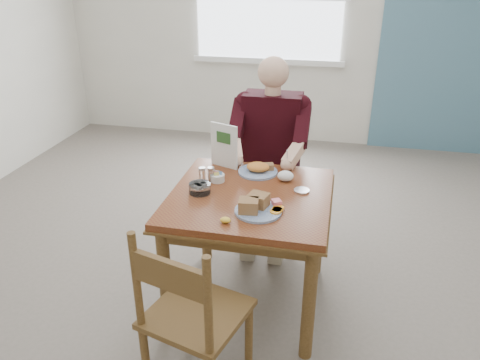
% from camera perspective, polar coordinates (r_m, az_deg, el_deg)
% --- Properties ---
extents(floor, '(6.00, 6.00, 0.00)m').
position_cam_1_polar(floor, '(3.07, 1.12, -14.30)').
color(floor, '#645C51').
rests_on(floor, ground).
extents(wall_back, '(5.50, 0.00, 5.50)m').
position_cam_1_polar(wall_back, '(5.37, 8.00, 19.10)').
color(wall_back, beige).
rests_on(wall_back, ground).
extents(accent_panel, '(1.60, 0.02, 2.80)m').
position_cam_1_polar(accent_panel, '(5.45, 25.74, 17.08)').
color(accent_panel, slate).
rests_on(accent_panel, ground).
extents(lemon_wedge, '(0.06, 0.05, 0.03)m').
position_cam_1_polar(lemon_wedge, '(2.36, -1.78, -4.90)').
color(lemon_wedge, yellow).
rests_on(lemon_wedge, table).
extents(napkin, '(0.11, 0.10, 0.06)m').
position_cam_1_polar(napkin, '(2.81, 5.57, 0.50)').
color(napkin, white).
rests_on(napkin, table).
extents(metal_dish, '(0.11, 0.11, 0.01)m').
position_cam_1_polar(metal_dish, '(2.70, 7.53, -1.29)').
color(metal_dish, silver).
rests_on(metal_dish, table).
extents(table, '(0.92, 0.92, 0.75)m').
position_cam_1_polar(table, '(2.71, 1.23, -3.81)').
color(table, brown).
rests_on(table, ground).
extents(chair_far, '(0.42, 0.42, 0.95)m').
position_cam_1_polar(chair_far, '(3.48, 3.79, 0.11)').
color(chair_far, brown).
rests_on(chair_far, ground).
extents(chair_near, '(0.52, 0.52, 0.95)m').
position_cam_1_polar(chair_near, '(2.23, -5.96, -16.34)').
color(chair_near, brown).
rests_on(chair_near, ground).
extents(diner, '(0.53, 0.56, 1.39)m').
position_cam_1_polar(diner, '(3.27, 3.71, 4.74)').
color(diner, gray).
rests_on(diner, chair_far).
extents(near_plate, '(0.27, 0.25, 0.08)m').
position_cam_1_polar(near_plate, '(2.46, 2.06, -3.22)').
color(near_plate, white).
rests_on(near_plate, table).
extents(far_plate, '(0.31, 0.31, 0.07)m').
position_cam_1_polar(far_plate, '(2.91, 2.29, 1.35)').
color(far_plate, white).
rests_on(far_plate, table).
extents(caddy, '(0.09, 0.09, 0.06)m').
position_cam_1_polar(caddy, '(2.80, -2.76, 0.28)').
color(caddy, white).
rests_on(caddy, table).
extents(shakers, '(0.10, 0.06, 0.09)m').
position_cam_1_polar(shakers, '(2.79, -4.09, 0.70)').
color(shakers, white).
rests_on(shakers, table).
extents(creamer, '(0.15, 0.15, 0.06)m').
position_cam_1_polar(creamer, '(2.66, -4.93, -0.99)').
color(creamer, white).
rests_on(creamer, table).
extents(menu, '(0.19, 0.08, 0.29)m').
position_cam_1_polar(menu, '(2.95, -1.96, 4.24)').
color(menu, white).
rests_on(menu, table).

